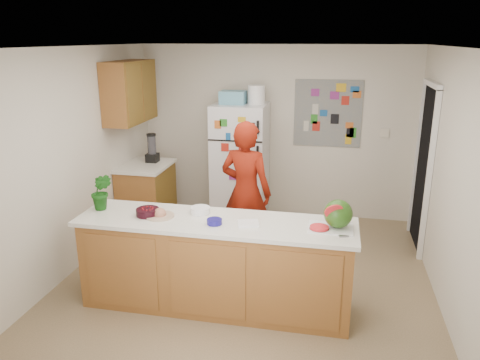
% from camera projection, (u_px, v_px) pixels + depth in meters
% --- Properties ---
extents(floor, '(4.00, 4.50, 0.02)m').
position_uv_depth(floor, '(245.00, 283.00, 5.16)').
color(floor, brown).
rests_on(floor, ground).
extents(wall_back, '(4.00, 0.02, 2.50)m').
position_uv_depth(wall_back, '(275.00, 132.00, 6.90)').
color(wall_back, beige).
rests_on(wall_back, ground).
extents(wall_left, '(0.02, 4.50, 2.50)m').
position_uv_depth(wall_left, '(68.00, 163.00, 5.18)').
color(wall_left, beige).
rests_on(wall_left, ground).
extents(wall_right, '(0.02, 4.50, 2.50)m').
position_uv_depth(wall_right, '(455.00, 186.00, 4.40)').
color(wall_right, beige).
rests_on(wall_right, ground).
extents(ceiling, '(4.00, 4.50, 0.02)m').
position_uv_depth(ceiling, '(246.00, 46.00, 4.42)').
color(ceiling, white).
rests_on(ceiling, wall_back).
extents(doorway, '(0.03, 0.85, 2.04)m').
position_uv_depth(doorway, '(424.00, 169.00, 5.83)').
color(doorway, black).
rests_on(doorway, ground).
extents(peninsula_base, '(2.60, 0.62, 0.88)m').
position_uv_depth(peninsula_base, '(216.00, 266.00, 4.60)').
color(peninsula_base, brown).
rests_on(peninsula_base, floor).
extents(peninsula_top, '(2.68, 0.70, 0.04)m').
position_uv_depth(peninsula_top, '(215.00, 222.00, 4.46)').
color(peninsula_top, silver).
rests_on(peninsula_top, peninsula_base).
extents(side_counter_base, '(0.60, 0.80, 0.86)m').
position_uv_depth(side_counter_base, '(147.00, 196.00, 6.62)').
color(side_counter_base, brown).
rests_on(side_counter_base, floor).
extents(side_counter_top, '(0.64, 0.84, 0.04)m').
position_uv_depth(side_counter_top, '(145.00, 166.00, 6.49)').
color(side_counter_top, silver).
rests_on(side_counter_top, side_counter_base).
extents(upper_cabinets, '(0.35, 1.00, 0.80)m').
position_uv_depth(upper_cabinets, '(130.00, 92.00, 6.17)').
color(upper_cabinets, brown).
rests_on(upper_cabinets, wall_left).
extents(refrigerator, '(0.75, 0.70, 1.70)m').
position_uv_depth(refrigerator, '(240.00, 163.00, 6.75)').
color(refrigerator, silver).
rests_on(refrigerator, floor).
extents(fridge_top_bin, '(0.35, 0.28, 0.18)m').
position_uv_depth(fridge_top_bin, '(233.00, 97.00, 6.50)').
color(fridge_top_bin, '#5999B2').
rests_on(fridge_top_bin, refrigerator).
extents(photo_collage, '(0.95, 0.01, 0.95)m').
position_uv_depth(photo_collage, '(328.00, 114.00, 6.65)').
color(photo_collage, slate).
rests_on(photo_collage, wall_back).
extents(person, '(0.69, 0.53, 1.70)m').
position_uv_depth(person, '(246.00, 193.00, 5.46)').
color(person, maroon).
rests_on(person, floor).
extents(blender_appliance, '(0.12, 0.12, 0.38)m').
position_uv_depth(blender_appliance, '(152.00, 149.00, 6.56)').
color(blender_appliance, black).
rests_on(blender_appliance, side_counter_top).
extents(cutting_board, '(0.40, 0.30, 0.01)m').
position_uv_depth(cutting_board, '(331.00, 228.00, 4.26)').
color(cutting_board, white).
rests_on(cutting_board, peninsula_top).
extents(watermelon, '(0.26, 0.26, 0.26)m').
position_uv_depth(watermelon, '(338.00, 214.00, 4.22)').
color(watermelon, '#28550D').
rests_on(watermelon, cutting_board).
extents(watermelon_slice, '(0.17, 0.17, 0.02)m').
position_uv_depth(watermelon_slice, '(319.00, 228.00, 4.22)').
color(watermelon_slice, red).
rests_on(watermelon_slice, cutting_board).
extents(cherry_bowl, '(0.26, 0.26, 0.07)m').
position_uv_depth(cherry_bowl, '(148.00, 212.00, 4.56)').
color(cherry_bowl, black).
rests_on(cherry_bowl, peninsula_top).
extents(white_bowl, '(0.23, 0.23, 0.06)m').
position_uv_depth(white_bowl, '(200.00, 210.00, 4.63)').
color(white_bowl, white).
rests_on(white_bowl, peninsula_top).
extents(cobalt_bowl, '(0.16, 0.16, 0.05)m').
position_uv_depth(cobalt_bowl, '(214.00, 222.00, 4.35)').
color(cobalt_bowl, navy).
rests_on(cobalt_bowl, peninsula_top).
extents(plate, '(0.32, 0.32, 0.02)m').
position_uv_depth(plate, '(160.00, 216.00, 4.54)').
color(plate, '#C2B096').
rests_on(plate, peninsula_top).
extents(paper_towel, '(0.23, 0.22, 0.02)m').
position_uv_depth(paper_towel, '(248.00, 223.00, 4.35)').
color(paper_towel, white).
rests_on(paper_towel, peninsula_top).
extents(keys, '(0.09, 0.06, 0.01)m').
position_uv_depth(keys, '(344.00, 236.00, 4.08)').
color(keys, gray).
rests_on(keys, peninsula_top).
extents(potted_plant, '(0.24, 0.20, 0.38)m').
position_uv_depth(potted_plant, '(101.00, 192.00, 4.68)').
color(potted_plant, '#133E0D').
rests_on(potted_plant, peninsula_top).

